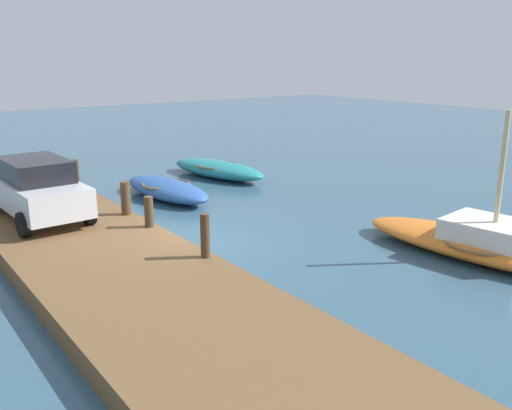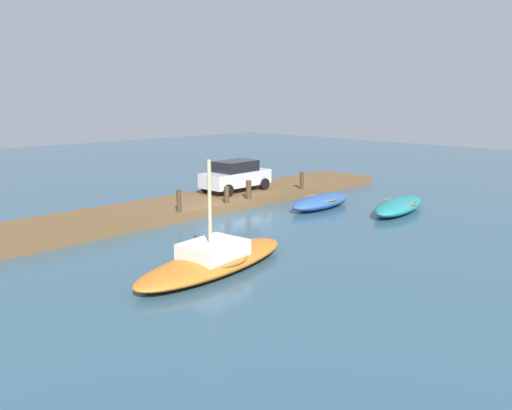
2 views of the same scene
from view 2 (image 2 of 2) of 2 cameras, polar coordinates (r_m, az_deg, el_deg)
ground_plane at (r=23.84m, az=-3.26°, el=-1.48°), size 84.00×84.00×0.00m
dock_platform at (r=25.83m, az=-7.20°, el=0.02°), size 26.46×3.94×0.46m
sailboat_orange at (r=16.73m, az=-4.70°, el=-6.08°), size 6.74×2.96×3.65m
motorboat_teal at (r=25.88m, az=15.69°, el=-0.06°), size 5.12×2.53×0.67m
rowboat_blue at (r=26.16m, az=7.30°, el=0.40°), size 4.57×1.95×0.65m
mooring_post_west at (r=28.84m, az=5.14°, el=2.76°), size 0.21×0.21×0.97m
mooring_post_mid_west at (r=25.88m, az=-0.83°, el=1.71°), size 0.28×0.28×0.94m
mooring_post_mid_east at (r=24.91m, az=-3.30°, el=1.15°), size 0.24×0.24×0.83m
mooring_post_east at (r=23.15m, az=-8.62°, el=0.44°), size 0.21×0.21×1.01m
parked_car at (r=28.04m, az=-2.28°, el=3.32°), size 4.10×2.06×1.68m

